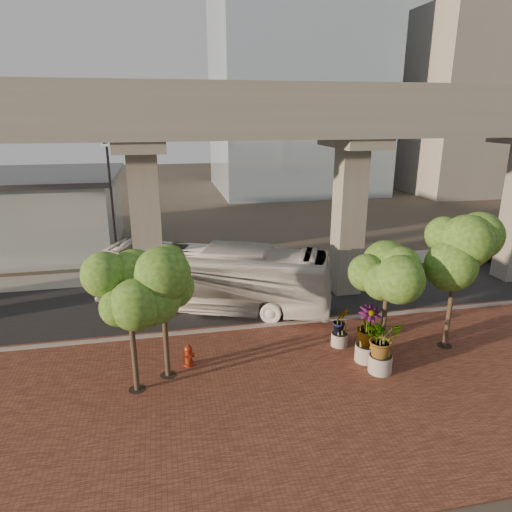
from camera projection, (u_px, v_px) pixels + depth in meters
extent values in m
plane|color=#363027|center=(259.00, 312.00, 26.19)|extent=(160.00, 160.00, 0.00)
cube|color=brown|center=(300.00, 391.00, 18.71)|extent=(70.00, 13.00, 0.06)
cube|color=black|center=(252.00, 298.00, 28.05)|extent=(90.00, 8.00, 0.04)
cube|color=gray|center=(267.00, 326.00, 24.30)|extent=(70.00, 0.25, 0.16)
cube|color=gray|center=(238.00, 269.00, 33.18)|extent=(90.00, 3.00, 0.06)
cube|color=gray|center=(258.00, 121.00, 23.39)|extent=(72.00, 2.40, 1.80)
cube|color=gray|center=(246.00, 120.00, 26.38)|extent=(72.00, 2.40, 1.80)
cube|color=gray|center=(263.00, 91.00, 21.94)|extent=(72.00, 0.12, 1.00)
cube|color=gray|center=(243.00, 95.00, 26.98)|extent=(72.00, 0.12, 1.00)
cube|color=gray|center=(472.00, 104.00, 63.48)|extent=(18.00, 16.00, 24.00)
imported|color=silver|center=(214.00, 278.00, 26.08)|extent=(13.55, 8.00, 3.72)
imported|color=black|center=(491.00, 250.00, 35.09)|extent=(4.88, 1.83, 1.59)
cylinder|color=maroon|center=(189.00, 364.00, 20.54)|extent=(0.47, 0.47, 0.10)
cylinder|color=maroon|center=(189.00, 357.00, 20.43)|extent=(0.31, 0.31, 0.76)
sphere|color=maroon|center=(188.00, 349.00, 20.31)|extent=(0.37, 0.37, 0.37)
cylinder|color=maroon|center=(188.00, 346.00, 20.26)|extent=(0.10, 0.10, 0.13)
cylinder|color=maroon|center=(189.00, 355.00, 20.41)|extent=(0.52, 0.21, 0.21)
cylinder|color=#A9A198|center=(380.00, 363.00, 19.93)|extent=(1.02, 1.02, 0.79)
imported|color=#2A4E14|center=(382.00, 338.00, 19.56)|extent=(2.26, 2.26, 1.70)
cylinder|color=gray|center=(366.00, 353.00, 20.83)|extent=(1.02, 1.02, 0.79)
imported|color=#2A4E14|center=(368.00, 326.00, 20.43)|extent=(2.49, 2.49, 1.87)
cylinder|color=#9C968D|center=(339.00, 339.00, 22.22)|extent=(0.81, 0.81, 0.63)
imported|color=#2A4E14|center=(341.00, 321.00, 21.92)|extent=(1.80, 1.80, 1.35)
cylinder|color=#4C3E2B|center=(134.00, 354.00, 18.26)|extent=(0.22, 0.22, 3.29)
cylinder|color=black|center=(137.00, 389.00, 18.76)|extent=(0.70, 0.70, 0.01)
cylinder|color=#4C3E2B|center=(166.00, 341.00, 19.28)|extent=(0.22, 0.22, 3.27)
cylinder|color=black|center=(168.00, 375.00, 19.77)|extent=(0.70, 0.70, 0.01)
cylinder|color=#4C3E2B|center=(384.00, 323.00, 20.79)|extent=(0.22, 0.22, 3.38)
cylinder|color=black|center=(381.00, 356.00, 21.30)|extent=(0.70, 0.70, 0.01)
cylinder|color=#4C3E2B|center=(449.00, 310.00, 21.69)|extent=(0.22, 0.22, 3.77)
cylinder|color=black|center=(444.00, 346.00, 22.26)|extent=(0.70, 0.70, 0.01)
cylinder|color=#323137|center=(113.00, 213.00, 29.99)|extent=(0.16, 0.16, 9.11)
cube|color=#323137|center=(105.00, 143.00, 28.08)|extent=(0.17, 1.14, 0.17)
cube|color=silver|center=(104.00, 145.00, 27.59)|extent=(0.46, 0.23, 0.14)
cylinder|color=#2D2C31|center=(365.00, 203.00, 33.57)|extent=(0.16, 0.16, 8.95)
cube|color=#2D2C31|center=(373.00, 141.00, 31.69)|extent=(0.17, 1.12, 0.17)
cube|color=silver|center=(377.00, 144.00, 31.20)|extent=(0.45, 0.22, 0.13)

